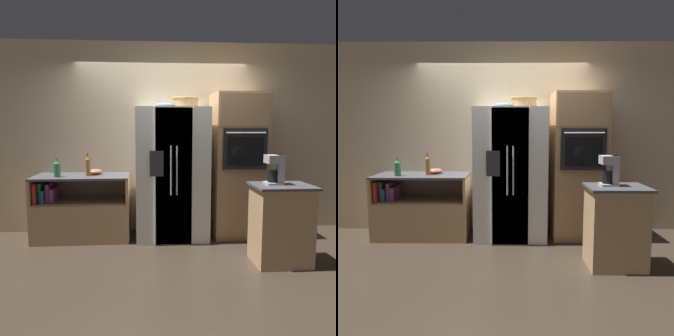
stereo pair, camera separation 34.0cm
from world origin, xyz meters
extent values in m
plane|color=#382D23|center=(0.00, 0.00, 0.00)|extent=(20.00, 20.00, 0.00)
cube|color=beige|center=(0.00, 0.44, 1.40)|extent=(12.00, 0.06, 2.80)
cube|color=tan|center=(-1.14, 0.08, 0.26)|extent=(1.31, 0.67, 0.53)
cube|color=tan|center=(-1.14, 0.08, 0.53)|extent=(1.26, 0.61, 0.02)
cube|color=tan|center=(-1.77, 0.08, 0.70)|extent=(0.04, 0.67, 0.34)
cube|color=tan|center=(-0.50, 0.08, 0.70)|extent=(0.04, 0.67, 0.34)
cube|color=#4C4C51|center=(-1.14, 0.08, 0.88)|extent=(1.31, 0.67, 0.03)
cube|color=#B72D28|center=(-1.71, 0.05, 0.68)|extent=(0.04, 0.49, 0.28)
cube|color=#337A4C|center=(-1.66, 0.05, 0.68)|extent=(0.04, 0.36, 0.27)
cube|color=#284C8E|center=(-1.62, 0.05, 0.63)|extent=(0.04, 0.45, 0.18)
cube|color=#934784|center=(-1.57, 0.05, 0.67)|extent=(0.04, 0.34, 0.25)
cube|color=#934784|center=(-1.51, 0.05, 0.64)|extent=(0.05, 0.34, 0.19)
cube|color=white|center=(0.11, 0.05, 0.91)|extent=(0.99, 0.72, 1.83)
cube|color=white|center=(0.11, -0.32, 0.91)|extent=(0.49, 0.02, 1.79)
cube|color=white|center=(0.12, -0.32, 0.91)|extent=(0.49, 0.02, 1.79)
cylinder|color=#B2B2B7|center=(0.08, -0.35, 1.00)|extent=(0.02, 0.02, 0.64)
cylinder|color=#B2B2B7|center=(0.15, -0.35, 1.00)|extent=(0.02, 0.02, 0.64)
cube|color=#2D2D33|center=(-0.11, -0.33, 1.10)|extent=(0.18, 0.01, 0.33)
cube|color=tan|center=(1.07, 0.10, 1.02)|extent=(0.72, 0.63, 2.03)
cube|color=black|center=(1.07, -0.24, 1.27)|extent=(0.59, 0.04, 0.55)
cube|color=black|center=(1.07, -0.26, 1.24)|extent=(0.49, 0.01, 0.38)
cylinder|color=#B2B2B7|center=(1.07, -0.27, 1.49)|extent=(0.52, 0.02, 0.02)
cube|color=#A68259|center=(1.07, -0.22, 1.79)|extent=(0.68, 0.01, 0.44)
cube|color=tan|center=(1.28, -0.97, 0.44)|extent=(0.60, 0.49, 0.88)
cube|color=#4C4C51|center=(1.28, -0.97, 0.90)|extent=(0.66, 0.53, 0.03)
cylinder|color=tan|center=(0.30, 0.03, 1.89)|extent=(0.34, 0.34, 0.13)
torus|color=tan|center=(0.30, 0.03, 1.95)|extent=(0.37, 0.37, 0.03)
ellipsoid|color=#668C99|center=(0.02, 0.02, 1.86)|extent=(0.30, 0.30, 0.07)
cylinder|color=#33723F|center=(-1.44, -0.05, 0.98)|extent=(0.09, 0.09, 0.18)
cone|color=#33723F|center=(-1.44, -0.05, 1.10)|extent=(0.09, 0.09, 0.05)
cylinder|color=#33723F|center=(-1.44, -0.05, 1.13)|extent=(0.03, 0.03, 0.02)
cylinder|color=brown|center=(-1.05, 0.05, 1.01)|extent=(0.07, 0.07, 0.23)
cone|color=brown|center=(-1.05, 0.05, 1.14)|extent=(0.07, 0.07, 0.04)
cylinder|color=brown|center=(-1.05, 0.05, 1.18)|extent=(0.02, 0.02, 0.05)
ellipsoid|color=#DB664C|center=(-0.97, 0.19, 0.93)|extent=(0.20, 0.20, 0.07)
cube|color=#B2B2B7|center=(1.20, -0.93, 0.93)|extent=(0.19, 0.18, 0.02)
cylinder|color=black|center=(1.19, -0.93, 1.01)|extent=(0.11, 0.11, 0.14)
cube|color=#B2B2B7|center=(1.26, -0.93, 1.08)|extent=(0.07, 0.16, 0.33)
cube|color=#B2B2B7|center=(1.20, -0.93, 1.20)|extent=(0.19, 0.18, 0.09)
camera|label=1|loc=(-0.24, -4.50, 1.54)|focal=35.00mm
camera|label=2|loc=(0.10, -4.51, 1.54)|focal=35.00mm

